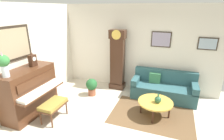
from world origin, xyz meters
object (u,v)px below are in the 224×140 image
(couch, at_px, (163,88))
(coffee_table, at_px, (155,102))
(piano, at_px, (30,91))
(potted_plant, at_px, (92,86))
(flower_vase, at_px, (3,63))
(piano_bench, at_px, (53,105))
(green_jug, at_px, (158,100))
(grandfather_clock, at_px, (117,62))
(mantel_clock, at_px, (33,60))

(couch, height_order, coffee_table, couch)
(piano, xyz_separation_m, potted_plant, (1.06, 1.44, -0.30))
(couch, bearing_deg, flower_vase, -140.82)
(piano_bench, xyz_separation_m, couch, (2.48, 2.13, -0.09))
(coffee_table, bearing_deg, couch, 83.69)
(potted_plant, bearing_deg, green_jug, -13.57)
(couch, distance_m, potted_plant, 2.26)
(couch, relative_size, green_jug, 7.92)
(coffee_table, xyz_separation_m, potted_plant, (-2.04, 0.46, -0.06))
(grandfather_clock, relative_size, coffee_table, 2.31)
(couch, bearing_deg, piano, -147.16)
(piano_bench, relative_size, potted_plant, 1.25)
(flower_vase, distance_m, potted_plant, 2.56)
(potted_plant, bearing_deg, grandfather_clock, 53.64)
(mantel_clock, height_order, green_jug, mantel_clock)
(grandfather_clock, relative_size, flower_vase, 3.50)
(piano_bench, relative_size, mantel_clock, 1.84)
(piano_bench, bearing_deg, green_jug, 22.18)
(piano, xyz_separation_m, coffee_table, (3.10, 0.97, -0.24))
(potted_plant, bearing_deg, flower_vase, -118.07)
(piano, relative_size, coffee_table, 1.64)
(potted_plant, bearing_deg, coffee_table, -12.75)
(couch, relative_size, flower_vase, 3.28)
(grandfather_clock, bearing_deg, piano, -126.37)
(piano, bearing_deg, potted_plant, 53.62)
(coffee_table, height_order, green_jug, green_jug)
(coffee_table, distance_m, mantel_clock, 3.34)
(piano, bearing_deg, flower_vase, -89.77)
(piano, bearing_deg, grandfather_clock, 53.63)
(grandfather_clock, xyz_separation_m, potted_plant, (-0.59, -0.81, -0.64))
(piano, relative_size, flower_vase, 2.48)
(mantel_clock, bearing_deg, piano_bench, -22.67)
(flower_vase, distance_m, green_jug, 3.64)
(green_jug, height_order, potted_plant, green_jug)
(couch, xyz_separation_m, flower_vase, (-3.22, -2.62, 1.24))
(piano, xyz_separation_m, mantel_clock, (0.00, 0.26, 0.79))
(grandfather_clock, distance_m, mantel_clock, 2.62)
(couch, height_order, mantel_clock, mantel_clock)
(grandfather_clock, height_order, couch, grandfather_clock)
(mantel_clock, bearing_deg, flower_vase, -90.04)
(flower_vase, bearing_deg, green_jug, 25.04)
(mantel_clock, bearing_deg, coffee_table, 13.06)
(green_jug, bearing_deg, flower_vase, -154.96)
(piano, height_order, piano_bench, piano)
(piano, relative_size, couch, 0.76)
(piano, distance_m, piano_bench, 0.78)
(piano, relative_size, piano_bench, 2.06)
(coffee_table, relative_size, mantel_clock, 2.32)
(mantel_clock, bearing_deg, couch, 29.53)
(grandfather_clock, height_order, coffee_table, grandfather_clock)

